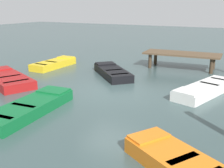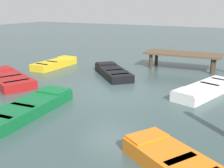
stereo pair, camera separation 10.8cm
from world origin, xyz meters
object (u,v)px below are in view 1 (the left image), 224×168
rowboat_yellow (54,64)px  rowboat_red (6,79)px  rowboat_white (205,89)px  rowboat_black (112,72)px  rowboat_green (30,107)px  rowboat_orange (176,161)px  dock_segment (182,55)px

rowboat_yellow → rowboat_red: (0.25, -3.94, -0.00)m
rowboat_white → rowboat_red: (-8.98, -2.75, -0.00)m
rowboat_black → rowboat_red: 5.40m
rowboat_white → rowboat_yellow: same height
rowboat_green → rowboat_yellow: same height
rowboat_orange → rowboat_red: size_ratio=0.67×
rowboat_white → rowboat_yellow: (-9.24, 1.19, 0.00)m
rowboat_yellow → rowboat_red: bearing=-175.6°
rowboat_green → dock_segment: bearing=-21.2°
rowboat_yellow → rowboat_red: same height
rowboat_white → rowboat_green: 7.28m
rowboat_red → rowboat_orange: bearing=-176.2°
dock_segment → rowboat_green: size_ratio=1.15×
rowboat_green → rowboat_yellow: bearing=28.5°
rowboat_black → rowboat_yellow: 4.21m
rowboat_orange → rowboat_white: bearing=-55.3°
rowboat_black → rowboat_yellow: size_ratio=1.03×
rowboat_black → rowboat_green: 6.13m
rowboat_orange → rowboat_black: size_ratio=0.86×
rowboat_green → rowboat_red: 4.58m
rowboat_black → rowboat_green: (-0.07, -6.12, -0.00)m
dock_segment → rowboat_white: dock_segment is taller
rowboat_orange → rowboat_yellow: size_ratio=0.89×
rowboat_green → rowboat_white: bearing=-48.9°
rowboat_green → rowboat_red: bearing=53.4°
rowboat_yellow → rowboat_orange: bearing=-126.9°
dock_segment → rowboat_green: bearing=-109.8°
dock_segment → rowboat_orange: bearing=-79.4°
rowboat_green → rowboat_orange: bearing=-105.4°
rowboat_orange → rowboat_green: 5.63m
rowboat_green → rowboat_black: bearing=-5.1°
rowboat_yellow → dock_segment: bearing=-64.3°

